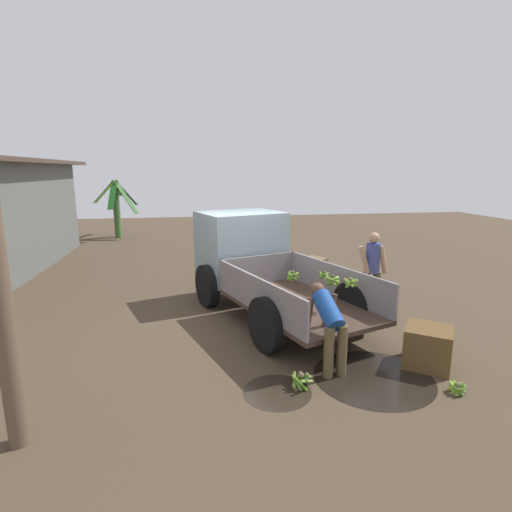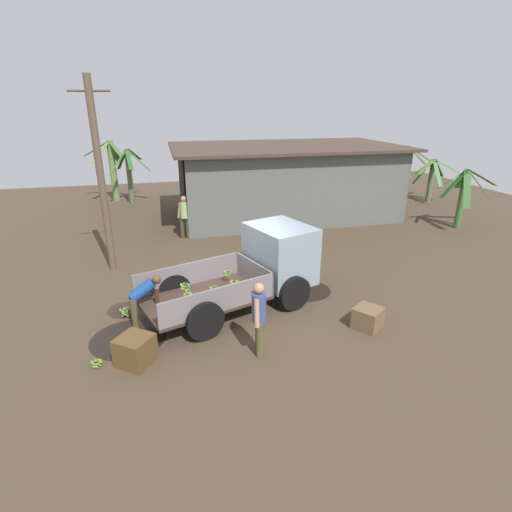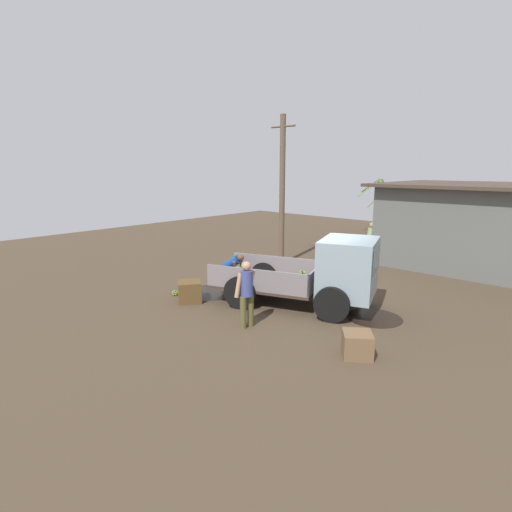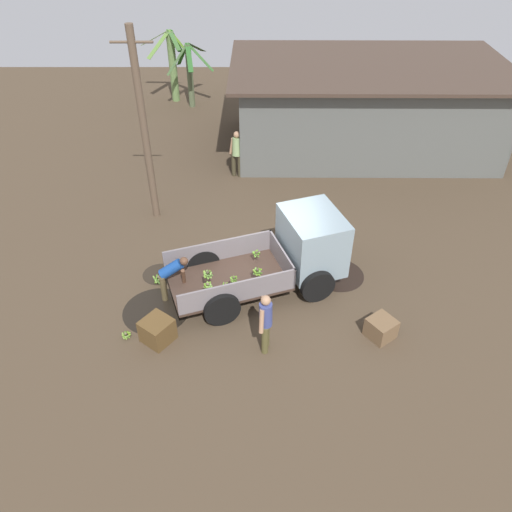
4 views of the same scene
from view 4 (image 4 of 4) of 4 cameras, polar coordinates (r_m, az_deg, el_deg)
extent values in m
plane|color=#483929|center=(13.84, 1.56, -2.26)|extent=(36.00, 36.00, 0.00)
cylinder|color=black|center=(14.14, -10.98, -2.04)|extent=(0.93, 0.93, 0.01)
cylinder|color=black|center=(14.05, 9.34, -2.13)|extent=(1.44, 1.44, 0.01)
cylinder|color=black|center=(13.07, -11.33, -6.14)|extent=(1.71, 1.71, 0.01)
cube|color=#402E24|center=(12.96, -3.17, -2.77)|extent=(3.42, 2.67, 0.08)
cube|color=slate|center=(13.39, -4.28, 0.66)|extent=(2.84, 1.03, 0.61)
cube|color=slate|center=(12.10, -2.04, -4.09)|extent=(2.84, 1.03, 0.61)
cube|color=slate|center=(13.10, 2.96, -0.23)|extent=(0.63, 1.70, 0.61)
cube|color=#869BA5|center=(13.16, 6.42, 1.82)|extent=(1.89, 2.11, 1.54)
cube|color=#4C606B|center=(13.26, 9.30, 3.47)|extent=(0.49, 1.33, 0.68)
cylinder|color=black|center=(14.21, 3.91, 1.27)|extent=(0.94, 0.51, 0.92)
cylinder|color=black|center=(12.92, 7.03, -3.42)|extent=(0.94, 0.51, 0.92)
cylinder|color=black|center=(13.60, -6.09, -0.87)|extent=(0.94, 0.51, 0.92)
cylinder|color=black|center=(12.24, -3.93, -6.05)|extent=(0.94, 0.51, 0.92)
sphere|color=brown|center=(12.01, -5.54, -3.22)|extent=(0.08, 0.08, 0.08)
cylinder|color=#64941F|center=(12.02, -5.61, -3.62)|extent=(0.16, 0.09, 0.16)
cylinder|color=#7CAC44|center=(11.98, -5.40, -3.56)|extent=(0.18, 0.12, 0.11)
cylinder|color=olive|center=(12.03, -5.23, -3.45)|extent=(0.07, 0.17, 0.14)
cylinder|color=#74A344|center=(12.08, -5.35, -3.39)|extent=(0.13, 0.13, 0.17)
cylinder|color=olive|center=(12.09, -5.54, -3.16)|extent=(0.18, 0.07, 0.12)
cylinder|color=#7BAC3D|center=(12.08, -5.74, -3.28)|extent=(0.15, 0.16, 0.14)
cylinder|color=#558122|center=(12.04, -5.79, -3.51)|extent=(0.11, 0.17, 0.15)
sphere|color=#4A4330|center=(12.18, -2.56, -2.49)|extent=(0.07, 0.07, 0.07)
cylinder|color=#5A8C27|center=(12.23, -2.34, -2.59)|extent=(0.10, 0.13, 0.12)
cylinder|color=#5E9D21|center=(12.25, -2.53, -2.43)|extent=(0.15, 0.04, 0.09)
cylinder|color=#73AA3A|center=(12.24, -2.71, -2.59)|extent=(0.11, 0.11, 0.13)
cylinder|color=#517922|center=(12.22, -2.80, -2.66)|extent=(0.05, 0.14, 0.12)
cylinder|color=#71A93A|center=(12.18, -2.79, -2.75)|extent=(0.11, 0.14, 0.10)
cylinder|color=#7DAC3C|center=(12.19, -2.57, -2.85)|extent=(0.12, 0.04, 0.14)
cylinder|color=#567B2A|center=(12.18, -2.42, -2.82)|extent=(0.13, 0.10, 0.13)
cylinder|color=#497821|center=(12.21, -2.35, -2.75)|extent=(0.05, 0.12, 0.14)
sphere|color=#49422F|center=(12.72, -8.99, -0.82)|extent=(0.08, 0.08, 0.08)
cylinder|color=#578F28|center=(12.71, -8.70, -1.15)|extent=(0.15, 0.18, 0.13)
cylinder|color=#60982F|center=(12.78, -8.71, -1.05)|extent=(0.09, 0.16, 0.19)
cylinder|color=#49771C|center=(12.81, -8.81, -0.75)|extent=(0.21, 0.09, 0.11)
cylinder|color=olive|center=(12.82, -9.10, -0.81)|extent=(0.19, 0.12, 0.13)
cylinder|color=#567734|center=(12.78, -9.25, -1.06)|extent=(0.05, 0.18, 0.17)
cylinder|color=#72AA2A|center=(12.72, -9.29, -1.14)|extent=(0.15, 0.18, 0.12)
cylinder|color=olive|center=(12.70, -8.97, -1.25)|extent=(0.20, 0.06, 0.14)
sphere|color=#463F2D|center=(12.59, 0.16, -1.58)|extent=(0.09, 0.09, 0.09)
cylinder|color=#5C8A32|center=(12.65, 0.39, -1.86)|extent=(0.06, 0.15, 0.18)
cylinder|color=#6EA624|center=(12.68, 0.31, -1.65)|extent=(0.18, 0.13, 0.16)
cylinder|color=#53831E|center=(12.68, 0.11, -1.72)|extent=(0.16, 0.08, 0.18)
cylinder|color=#669A3B|center=(12.65, -0.13, -1.73)|extent=(0.11, 0.19, 0.15)
cylinder|color=olive|center=(12.60, -0.10, -1.92)|extent=(0.15, 0.18, 0.15)
cylinder|color=#689C27|center=(12.59, 0.12, -2.01)|extent=(0.18, 0.07, 0.16)
cylinder|color=#527E2C|center=(12.59, 0.38, -1.95)|extent=(0.17, 0.16, 0.15)
sphere|color=brown|center=(13.24, 0.06, 0.44)|extent=(0.06, 0.06, 0.06)
cylinder|color=#547332|center=(13.24, 0.06, 0.07)|extent=(0.15, 0.04, 0.15)
cylinder|color=#4C7A1D|center=(13.26, 0.34, 0.23)|extent=(0.08, 0.18, 0.12)
cylinder|color=#77A345|center=(13.31, 0.20, 0.32)|extent=(0.14, 0.12, 0.16)
cylinder|color=#548D1E|center=(13.31, -0.10, 0.48)|extent=(0.17, 0.12, 0.10)
cylinder|color=#69AA32|center=(13.25, -0.21, 0.19)|extent=(0.11, 0.17, 0.12)
sphere|color=#403A29|center=(12.23, -5.55, -1.88)|extent=(0.08, 0.08, 0.08)
cylinder|color=olive|center=(12.30, -5.79, -1.99)|extent=(0.14, 0.17, 0.15)
cylinder|color=#80AE38|center=(12.25, -5.90, -2.11)|extent=(0.08, 0.20, 0.12)
cylinder|color=#679A37|center=(12.24, -5.71, -2.30)|extent=(0.17, 0.13, 0.17)
cylinder|color=#78A542|center=(12.23, -5.47, -2.32)|extent=(0.17, 0.09, 0.17)
cylinder|color=#5C8038|center=(12.22, -5.29, -2.23)|extent=(0.16, 0.17, 0.13)
cylinder|color=olive|center=(12.28, -5.24, -2.09)|extent=(0.08, 0.17, 0.16)
cylinder|color=olive|center=(12.30, -5.34, -2.03)|extent=(0.15, 0.14, 0.17)
cylinder|color=#577C25|center=(12.32, -5.57, -1.90)|extent=(0.19, 0.08, 0.15)
sphere|color=brown|center=(12.14, -3.54, -3.18)|extent=(0.06, 0.06, 0.06)
cylinder|color=#577C2B|center=(12.18, -3.77, -3.30)|extent=(0.06, 0.14, 0.11)
cylinder|color=#69AC2F|center=(12.17, -3.68, -3.46)|extent=(0.08, 0.11, 0.14)
cylinder|color=#649834|center=(12.13, -3.54, -3.51)|extent=(0.14, 0.03, 0.10)
cylinder|color=#5C7A35|center=(12.17, -3.37, -3.46)|extent=(0.08, 0.11, 0.13)
cylinder|color=#5A802B|center=(12.19, -3.33, -3.24)|extent=(0.11, 0.12, 0.11)
cylinder|color=#7BA339|center=(12.21, -3.54, -3.23)|extent=(0.13, 0.04, 0.12)
cube|color=#5D605C|center=(21.94, 24.94, 15.04)|extent=(0.14, 5.33, 3.11)
cube|color=#5D605C|center=(22.92, 11.26, 18.67)|extent=(9.53, 0.17, 3.11)
cube|color=#5D605C|center=(18.17, 13.73, 13.03)|extent=(9.53, 0.17, 3.11)
cube|color=#433329|center=(19.98, 13.03, 20.45)|extent=(10.38, 6.21, 0.12)
cylinder|color=#3F3833|center=(22.37, -0.89, 18.87)|extent=(0.16, 0.16, 3.11)
cylinder|color=#3F3833|center=(17.89, -1.20, 13.71)|extent=(0.16, 0.16, 3.11)
cylinder|color=brown|center=(15.21, -12.63, 13.77)|extent=(0.22, 0.22, 5.80)
cylinder|color=brown|center=(14.41, -14.06, 22.64)|extent=(1.13, 0.07, 0.07)
cylinder|color=#566242|center=(24.19, -7.54, 19.67)|extent=(0.27, 0.27, 2.78)
cube|color=#3E7132|center=(23.78, -6.37, 21.63)|extent=(1.13, 0.41, 1.16)
cube|color=#334D27|center=(24.48, -6.91, 22.60)|extent=(0.79, 1.45, 0.74)
cube|color=#24671B|center=(24.21, -8.35, 21.87)|extent=(0.70, 0.70, 1.09)
cube|color=#496A39|center=(23.74, -8.97, 21.31)|extent=(1.03, 0.72, 1.23)
cube|color=#295A24|center=(23.39, -7.64, 21.55)|extent=(0.41, 1.09, 0.93)
cylinder|color=#66864A|center=(24.96, -9.47, 20.51)|extent=(0.35, 0.35, 3.14)
cube|color=#578324|center=(24.55, -8.84, 23.06)|extent=(0.79, 0.33, 0.97)
cube|color=#26661C|center=(25.09, -9.22, 23.06)|extent=(0.57, 1.02, 1.22)
cube|color=#5B7939|center=(25.08, -11.43, 23.27)|extent=(1.54, 0.90, 0.85)
cube|color=olive|center=(24.32, -11.05, 22.65)|extent=(1.10, 1.04, 1.01)
cube|color=#38602D|center=(24.10, -9.34, 23.17)|extent=(0.68, 1.05, 0.63)
cylinder|color=brown|center=(11.59, 1.02, -9.58)|extent=(0.18, 0.18, 0.80)
cylinder|color=brown|center=(11.74, 1.18, -8.77)|extent=(0.18, 0.18, 0.80)
cylinder|color=#3D4787|center=(11.15, 1.12, -6.69)|extent=(0.35, 0.34, 0.63)
sphere|color=tan|center=(10.86, 1.12, -5.09)|extent=(0.23, 0.23, 0.23)
cylinder|color=tan|center=(11.04, 0.64, -7.48)|extent=(0.14, 0.24, 0.60)
cylinder|color=tan|center=(11.32, 0.82, -6.00)|extent=(0.15, 0.29, 0.60)
cylinder|color=brown|center=(13.25, -10.54, -3.07)|extent=(0.17, 0.17, 0.76)
cylinder|color=brown|center=(13.09, -10.52, -3.68)|extent=(0.17, 0.17, 0.76)
cylinder|color=navy|center=(12.81, -9.69, -1.47)|extent=(0.69, 0.38, 0.55)
sphere|color=brown|center=(12.67, -8.24, -0.58)|extent=(0.21, 0.21, 0.21)
cylinder|color=brown|center=(13.04, -8.56, -1.33)|extent=(0.12, 0.18, 0.57)
cylinder|color=brown|center=(12.75, -8.28, -2.35)|extent=(0.14, 0.27, 0.56)
cylinder|color=#3E3825|center=(18.33, -2.57, 10.31)|extent=(0.19, 0.19, 0.82)
cylinder|color=#3E3825|center=(18.27, -1.86, 10.23)|extent=(0.19, 0.19, 0.82)
cylinder|color=#8AA76A|center=(18.01, -2.23, 12.37)|extent=(0.38, 0.45, 0.67)
sphere|color=tan|center=(17.87, -2.21, 13.69)|extent=(0.23, 0.23, 0.23)
cylinder|color=tan|center=(18.14, -2.79, 12.45)|extent=(0.22, 0.15, 0.61)
cylinder|color=tan|center=(18.03, -1.53, 12.30)|extent=(0.19, 0.14, 0.61)
sphere|color=brown|center=(12.49, -14.67, -8.58)|extent=(0.07, 0.07, 0.07)
cylinder|color=#7BAC36|center=(12.56, -14.47, -8.48)|extent=(0.17, 0.10, 0.10)
cylinder|color=olive|center=(12.57, -14.66, -8.58)|extent=(0.16, 0.08, 0.14)
cylinder|color=#4E7A23|center=(12.56, -14.84, -8.67)|extent=(0.10, 0.16, 0.14)
cylinder|color=olive|center=(12.53, -14.92, -8.82)|extent=(0.10, 0.16, 0.13)
cylinder|color=olive|center=(12.50, -14.80, -8.93)|extent=(0.16, 0.11, 0.14)
cylinder|color=#60942E|center=(12.49, -14.57, -8.94)|extent=(0.16, 0.10, 0.13)
cylinder|color=#80AA4C|center=(12.48, -14.40, -8.83)|extent=(0.12, 0.17, 0.10)
cylinder|color=#74A821|center=(12.53, -14.35, -8.60)|extent=(0.12, 0.16, 0.11)
sphere|color=brown|center=(13.76, -11.11, -2.36)|extent=(0.08, 0.08, 0.08)
cylinder|color=olive|center=(13.78, -10.81, -2.73)|extent=(0.11, 0.19, 0.20)
cylinder|color=#70A438|center=(13.83, -10.78, -2.55)|extent=(0.13, 0.19, 0.20)
cylinder|color=olive|center=(13.87, -10.93, -2.38)|extent=(0.22, 0.09, 0.18)
cylinder|color=#517329|center=(13.87, -11.18, -2.42)|extent=(0.20, 0.13, 0.19)
cylinder|color=#4F8A1D|center=(13.85, -11.34, -2.58)|extent=(0.10, 0.20, 0.20)
cylinder|color=#7EA544|center=(13.77, -11.46, -2.66)|extent=(0.16, 0.22, 0.12)
cylinder|color=#567B34|center=(13.76, -11.24, -2.82)|extent=(0.21, 0.12, 0.18)
cylinder|color=olive|center=(13.75, -10.95, -2.81)|extent=(0.20, 0.14, 0.18)
cube|color=brown|center=(12.16, -11.21, -8.35)|extent=(0.92, 0.92, 0.60)
cube|color=brown|center=(12.40, 14.09, -8.01)|extent=(0.83, 0.83, 0.52)
camera|label=1|loc=(15.11, -29.88, 9.35)|focal=28.00mm
camera|label=2|loc=(4.33, -27.19, -36.49)|focal=28.00mm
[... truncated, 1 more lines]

